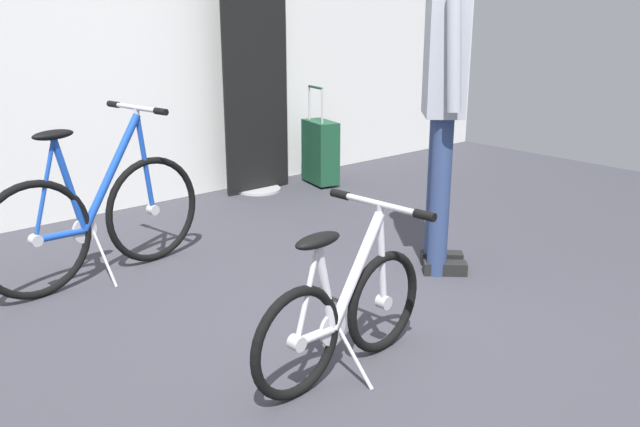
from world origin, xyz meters
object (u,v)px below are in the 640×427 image
Objects in this scene: display_bike_left at (97,217)px; rolling_suitcase at (320,151)px; folding_bike_foreground at (343,310)px; floor_banner_stand at (256,85)px; visitor_near_wall at (445,81)px.

display_bike_left is 1.60× the size of rolling_suitcase.
folding_bike_foreground is 1.17× the size of rolling_suitcase.
display_bike_left is 2.41m from rolling_suitcase.
visitor_near_wall is at bearing -97.03° from floor_banner_stand.
rolling_suitcase is (0.53, -0.17, -0.57)m from floor_banner_stand.
floor_banner_stand is 1.95× the size of folding_bike_foreground.
folding_bike_foreground is 0.73× the size of display_bike_left.
folding_bike_foreground is 1.50m from visitor_near_wall.
floor_banner_stand is 3.00m from folding_bike_foreground.
visitor_near_wall is 2.21m from rolling_suitcase.
rolling_suitcase is (0.78, 1.91, -0.78)m from visitor_near_wall.
floor_banner_stand is at bearing 60.80° from folding_bike_foreground.
display_bike_left reaches higher than folding_bike_foreground.
display_bike_left is (-1.75, -0.95, -0.50)m from floor_banner_stand.
floor_banner_stand is 2.28× the size of rolling_suitcase.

